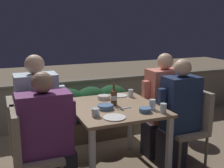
{
  "coord_description": "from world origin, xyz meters",
  "views": [
    {
      "loc": [
        -1.09,
        -2.6,
        1.61
      ],
      "look_at": [
        0.0,
        0.07,
        0.98
      ],
      "focal_mm": 45.0,
      "sensor_mm": 36.0,
      "label": 1
    }
  ],
  "objects_px": {
    "chair_left_far": "(22,134)",
    "chair_right_near": "(192,121)",
    "person_navy_jumper": "(178,114)",
    "beer_bottle": "(114,97)",
    "person_blue_shirt": "(41,119)",
    "chair_left_near": "(27,147)",
    "potted_plant": "(181,105)",
    "chair_right_far": "(174,112)",
    "person_coral_top": "(161,105)",
    "person_purple_stripe": "(49,136)"
  },
  "relations": [
    {
      "from": "person_navy_jumper",
      "to": "beer_bottle",
      "type": "bearing_deg",
      "value": 165.28
    },
    {
      "from": "chair_left_near",
      "to": "potted_plant",
      "type": "relative_size",
      "value": 1.22
    },
    {
      "from": "person_purple_stripe",
      "to": "chair_left_far",
      "type": "distance_m",
      "value": 0.41
    },
    {
      "from": "chair_left_near",
      "to": "chair_right_far",
      "type": "height_order",
      "value": "same"
    },
    {
      "from": "person_purple_stripe",
      "to": "chair_right_far",
      "type": "xyz_separation_m",
      "value": [
        1.61,
        0.36,
        -0.07
      ]
    },
    {
      "from": "person_blue_shirt",
      "to": "person_navy_jumper",
      "type": "bearing_deg",
      "value": -12.6
    },
    {
      "from": "chair_left_far",
      "to": "potted_plant",
      "type": "xyz_separation_m",
      "value": [
        2.24,
        0.46,
        -0.08
      ]
    },
    {
      "from": "chair_right_near",
      "to": "chair_right_far",
      "type": "relative_size",
      "value": 1.0
    },
    {
      "from": "person_blue_shirt",
      "to": "chair_right_near",
      "type": "relative_size",
      "value": 1.5
    },
    {
      "from": "person_purple_stripe",
      "to": "person_coral_top",
      "type": "distance_m",
      "value": 1.46
    },
    {
      "from": "person_blue_shirt",
      "to": "chair_left_near",
      "type": "bearing_deg",
      "value": -117.55
    },
    {
      "from": "chair_left_near",
      "to": "person_purple_stripe",
      "type": "distance_m",
      "value": 0.21
    },
    {
      "from": "chair_left_near",
      "to": "chair_left_far",
      "type": "relative_size",
      "value": 1.0
    },
    {
      "from": "chair_right_far",
      "to": "beer_bottle",
      "type": "distance_m",
      "value": 0.95
    },
    {
      "from": "person_blue_shirt",
      "to": "person_coral_top",
      "type": "height_order",
      "value": "person_blue_shirt"
    },
    {
      "from": "chair_right_far",
      "to": "person_coral_top",
      "type": "distance_m",
      "value": 0.22
    },
    {
      "from": "beer_bottle",
      "to": "potted_plant",
      "type": "xyz_separation_m",
      "value": [
        1.3,
        0.6,
        -0.4
      ]
    },
    {
      "from": "person_purple_stripe",
      "to": "potted_plant",
      "type": "relative_size",
      "value": 1.67
    },
    {
      "from": "potted_plant",
      "to": "person_navy_jumper",
      "type": "bearing_deg",
      "value": -128.0
    },
    {
      "from": "beer_bottle",
      "to": "chair_left_far",
      "type": "bearing_deg",
      "value": 171.53
    },
    {
      "from": "chair_left_near",
      "to": "chair_right_near",
      "type": "distance_m",
      "value": 1.8
    },
    {
      "from": "chair_left_near",
      "to": "potted_plant",
      "type": "bearing_deg",
      "value": 19.86
    },
    {
      "from": "chair_left_near",
      "to": "person_coral_top",
      "type": "height_order",
      "value": "person_coral_top"
    },
    {
      "from": "chair_left_near",
      "to": "chair_right_far",
      "type": "xyz_separation_m",
      "value": [
        1.8,
        0.36,
        0.0
      ]
    },
    {
      "from": "person_coral_top",
      "to": "beer_bottle",
      "type": "relative_size",
      "value": 5.27
    },
    {
      "from": "person_coral_top",
      "to": "chair_left_near",
      "type": "bearing_deg",
      "value": -167.49
    },
    {
      "from": "person_blue_shirt",
      "to": "potted_plant",
      "type": "xyz_separation_m",
      "value": [
        2.04,
        0.46,
        -0.21
      ]
    },
    {
      "from": "person_purple_stripe",
      "to": "chair_right_near",
      "type": "xyz_separation_m",
      "value": [
        1.61,
        0.02,
        -0.07
      ]
    },
    {
      "from": "chair_right_far",
      "to": "potted_plant",
      "type": "relative_size",
      "value": 1.22
    },
    {
      "from": "chair_right_near",
      "to": "beer_bottle",
      "type": "xyz_separation_m",
      "value": [
        -0.88,
        0.18,
        0.33
      ]
    },
    {
      "from": "person_purple_stripe",
      "to": "person_navy_jumper",
      "type": "bearing_deg",
      "value": 0.73
    },
    {
      "from": "person_blue_shirt",
      "to": "beer_bottle",
      "type": "bearing_deg",
      "value": -10.62
    },
    {
      "from": "person_coral_top",
      "to": "chair_left_far",
      "type": "bearing_deg",
      "value": -179.35
    },
    {
      "from": "person_purple_stripe",
      "to": "beer_bottle",
      "type": "bearing_deg",
      "value": 15.31
    },
    {
      "from": "chair_left_far",
      "to": "person_blue_shirt",
      "type": "bearing_deg",
      "value": 0.0
    },
    {
      "from": "potted_plant",
      "to": "person_blue_shirt",
      "type": "bearing_deg",
      "value": -167.21
    },
    {
      "from": "chair_right_near",
      "to": "potted_plant",
      "type": "height_order",
      "value": "chair_right_near"
    },
    {
      "from": "chair_left_far",
      "to": "chair_right_near",
      "type": "relative_size",
      "value": 1.0
    },
    {
      "from": "person_blue_shirt",
      "to": "potted_plant",
      "type": "relative_size",
      "value": 1.82
    },
    {
      "from": "person_purple_stripe",
      "to": "chair_left_far",
      "type": "height_order",
      "value": "person_purple_stripe"
    },
    {
      "from": "chair_left_far",
      "to": "chair_right_near",
      "type": "bearing_deg",
      "value": -9.97
    },
    {
      "from": "person_coral_top",
      "to": "chair_right_far",
      "type": "bearing_deg",
      "value": -0.0
    },
    {
      "from": "chair_left_near",
      "to": "person_blue_shirt",
      "type": "distance_m",
      "value": 0.4
    },
    {
      "from": "person_blue_shirt",
      "to": "person_navy_jumper",
      "type": "xyz_separation_m",
      "value": [
        1.43,
        -0.32,
        -0.04
      ]
    },
    {
      "from": "chair_left_near",
      "to": "person_blue_shirt",
      "type": "bearing_deg",
      "value": 62.45
    },
    {
      "from": "person_navy_jumper",
      "to": "beer_bottle",
      "type": "relative_size",
      "value": 5.15
    },
    {
      "from": "potted_plant",
      "to": "chair_right_far",
      "type": "bearing_deg",
      "value": -133.19
    },
    {
      "from": "person_purple_stripe",
      "to": "person_blue_shirt",
      "type": "relative_size",
      "value": 0.91
    },
    {
      "from": "person_purple_stripe",
      "to": "beer_bottle",
      "type": "xyz_separation_m",
      "value": [
        0.72,
        0.2,
        0.25
      ]
    },
    {
      "from": "chair_left_far",
      "to": "person_navy_jumper",
      "type": "distance_m",
      "value": 1.66
    }
  ]
}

